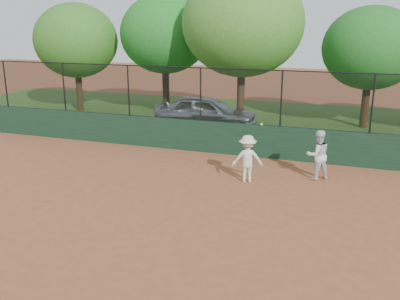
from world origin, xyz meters
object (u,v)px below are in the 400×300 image
(player_main, at_px, (247,159))
(tree_2, at_px, (243,23))
(parked_car, at_px, (206,113))
(player_second, at_px, (318,155))
(tree_3, at_px, (371,48))
(tree_1, at_px, (165,34))
(tree_0, at_px, (76,41))

(player_main, bearing_deg, tree_2, 105.76)
(parked_car, relative_size, player_second, 2.96)
(parked_car, relative_size, tree_3, 0.84)
(tree_2, bearing_deg, tree_1, 162.51)
(player_main, relative_size, tree_2, 0.28)
(player_second, distance_m, tree_0, 15.77)
(player_main, bearing_deg, player_second, 25.56)
(tree_2, height_order, tree_3, tree_2)
(tree_0, height_order, tree_2, tree_2)
(tree_1, bearing_deg, tree_3, 0.96)
(tree_0, height_order, tree_3, tree_0)
(player_second, height_order, player_main, player_main)
(player_second, relative_size, tree_0, 0.27)
(parked_car, distance_m, tree_0, 8.95)
(player_main, distance_m, tree_1, 11.63)
(tree_2, bearing_deg, tree_3, 15.71)
(tree_0, bearing_deg, tree_2, -4.91)
(player_main, xyz_separation_m, tree_2, (-2.13, 7.54, 3.99))
(player_second, bearing_deg, tree_1, -73.98)
(player_second, distance_m, tree_1, 12.21)
(tree_0, bearing_deg, player_main, -35.80)
(player_main, relative_size, tree_0, 0.34)
(player_main, distance_m, tree_0, 14.60)
(tree_0, height_order, tree_1, tree_1)
(player_second, relative_size, tree_2, 0.22)
(player_second, height_order, tree_3, tree_3)
(parked_car, bearing_deg, player_second, -140.62)
(tree_1, xyz_separation_m, tree_3, (10.04, 0.17, -0.54))
(parked_car, bearing_deg, tree_2, -51.17)
(player_main, bearing_deg, tree_3, 69.20)
(player_second, relative_size, tree_3, 0.28)
(tree_0, relative_size, tree_3, 1.05)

